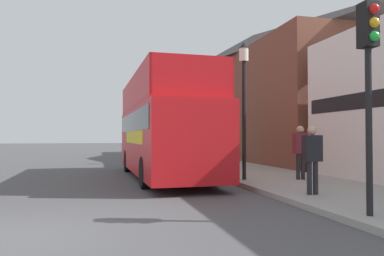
{
  "coord_description": "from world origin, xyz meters",
  "views": [
    {
      "loc": [
        1.29,
        -6.5,
        1.61
      ],
      "look_at": [
        5.15,
        9.06,
        1.99
      ],
      "focal_mm": 35.0,
      "sensor_mm": 36.0,
      "label": 1
    }
  ],
  "objects_px": {
    "tour_bus": "(163,133)",
    "traffic_signal": "(369,59)",
    "pedestrian_second": "(312,153)",
    "lamp_post_nearest": "(244,85)",
    "lamp_post_second": "(186,105)",
    "parked_car_ahead_of_bus": "(156,153)",
    "pedestrian_third": "(300,147)"
  },
  "relations": [
    {
      "from": "tour_bus",
      "to": "parked_car_ahead_of_bus",
      "type": "distance_m",
      "value": 7.69
    },
    {
      "from": "pedestrian_third",
      "to": "traffic_signal",
      "type": "height_order",
      "value": "traffic_signal"
    },
    {
      "from": "parked_car_ahead_of_bus",
      "to": "traffic_signal",
      "type": "xyz_separation_m",
      "value": [
        1.64,
        -16.17,
        2.43
      ]
    },
    {
      "from": "tour_bus",
      "to": "pedestrian_second",
      "type": "relative_size",
      "value": 5.5
    },
    {
      "from": "parked_car_ahead_of_bus",
      "to": "pedestrian_third",
      "type": "distance_m",
      "value": 11.08
    },
    {
      "from": "pedestrian_second",
      "to": "lamp_post_nearest",
      "type": "height_order",
      "value": "lamp_post_nearest"
    },
    {
      "from": "parked_car_ahead_of_bus",
      "to": "lamp_post_nearest",
      "type": "distance_m",
      "value": 10.54
    },
    {
      "from": "tour_bus",
      "to": "pedestrian_second",
      "type": "distance_m",
      "value": 6.71
    },
    {
      "from": "tour_bus",
      "to": "lamp_post_second",
      "type": "height_order",
      "value": "lamp_post_second"
    },
    {
      "from": "pedestrian_second",
      "to": "traffic_signal",
      "type": "height_order",
      "value": "traffic_signal"
    },
    {
      "from": "lamp_post_second",
      "to": "pedestrian_second",
      "type": "bearing_deg",
      "value": -88.53
    },
    {
      "from": "traffic_signal",
      "to": "lamp_post_second",
      "type": "relative_size",
      "value": 0.83
    },
    {
      "from": "pedestrian_third",
      "to": "traffic_signal",
      "type": "relative_size",
      "value": 0.46
    },
    {
      "from": "pedestrian_second",
      "to": "tour_bus",
      "type": "bearing_deg",
      "value": 115.19
    },
    {
      "from": "tour_bus",
      "to": "lamp_post_second",
      "type": "bearing_deg",
      "value": 68.33
    },
    {
      "from": "pedestrian_third",
      "to": "lamp_post_second",
      "type": "xyz_separation_m",
      "value": [
        -1.79,
        9.68,
        2.2
      ]
    },
    {
      "from": "tour_bus",
      "to": "lamp_post_nearest",
      "type": "bearing_deg",
      "value": -46.84
    },
    {
      "from": "parked_car_ahead_of_bus",
      "to": "pedestrian_second",
      "type": "xyz_separation_m",
      "value": [
        2.02,
        -13.61,
        0.56
      ]
    },
    {
      "from": "parked_car_ahead_of_bus",
      "to": "traffic_signal",
      "type": "bearing_deg",
      "value": -82.07
    },
    {
      "from": "tour_bus",
      "to": "pedestrian_third",
      "type": "xyz_separation_m",
      "value": [
        4.31,
        -2.94,
        -0.49
      ]
    },
    {
      "from": "tour_bus",
      "to": "traffic_signal",
      "type": "relative_size",
      "value": 2.4
    },
    {
      "from": "traffic_signal",
      "to": "lamp_post_second",
      "type": "xyz_separation_m",
      "value": [
        0.05,
        15.35,
        0.39
      ]
    },
    {
      "from": "parked_car_ahead_of_bus",
      "to": "lamp_post_second",
      "type": "relative_size",
      "value": 0.91
    },
    {
      "from": "pedestrian_third",
      "to": "lamp_post_second",
      "type": "bearing_deg",
      "value": 100.5
    },
    {
      "from": "traffic_signal",
      "to": "lamp_post_nearest",
      "type": "height_order",
      "value": "lamp_post_nearest"
    },
    {
      "from": "tour_bus",
      "to": "lamp_post_nearest",
      "type": "distance_m",
      "value": 3.85
    },
    {
      "from": "traffic_signal",
      "to": "parked_car_ahead_of_bus",
      "type": "bearing_deg",
      "value": 95.81
    },
    {
      "from": "traffic_signal",
      "to": "pedestrian_second",
      "type": "bearing_deg",
      "value": 81.59
    },
    {
      "from": "lamp_post_nearest",
      "to": "lamp_post_second",
      "type": "xyz_separation_m",
      "value": [
        0.1,
        9.22,
        0.04
      ]
    },
    {
      "from": "traffic_signal",
      "to": "lamp_post_nearest",
      "type": "xyz_separation_m",
      "value": [
        -0.04,
        6.13,
        0.36
      ]
    },
    {
      "from": "lamp_post_nearest",
      "to": "lamp_post_second",
      "type": "distance_m",
      "value": 9.22
    },
    {
      "from": "pedestrian_third",
      "to": "pedestrian_second",
      "type": "bearing_deg",
      "value": -115.27
    }
  ]
}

